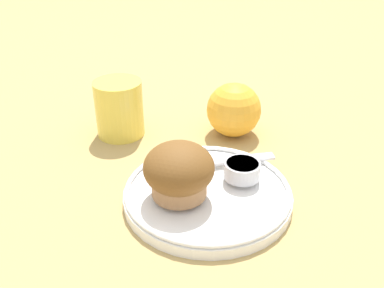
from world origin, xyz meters
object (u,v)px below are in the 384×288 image
(muffin, at_px, (179,171))
(butter_knife, at_px, (214,162))
(juice_glass, at_px, (119,108))
(orange_fruit, at_px, (234,110))

(muffin, distance_m, butter_knife, 0.09)
(butter_knife, distance_m, juice_glass, 0.19)
(butter_knife, bearing_deg, orange_fruit, 62.82)
(butter_knife, xyz_separation_m, juice_glass, (-0.14, 0.12, 0.02))
(butter_knife, height_order, orange_fruit, orange_fruit)
(muffin, distance_m, juice_glass, 0.22)
(butter_knife, xyz_separation_m, orange_fruit, (0.04, 0.12, 0.02))
(muffin, xyz_separation_m, butter_knife, (0.05, 0.07, -0.03))
(muffin, relative_size, juice_glass, 0.95)
(butter_knife, bearing_deg, juice_glass, 129.76)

